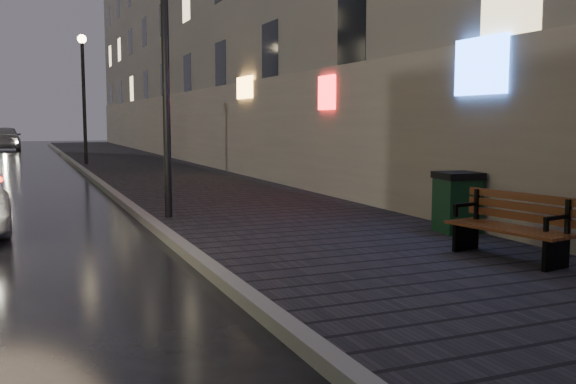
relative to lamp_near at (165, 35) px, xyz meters
name	(u,v)px	position (x,y,z in m)	size (l,w,h in m)	color
ground	(108,337)	(-1.85, -6.00, -3.49)	(120.00, 120.00, 0.00)	black
sidewalk	(140,166)	(2.05, 15.00, -3.41)	(4.60, 58.00, 0.15)	black
curb	(80,168)	(-0.35, 15.00, -3.41)	(0.20, 58.00, 0.15)	slate
building_near	(190,25)	(5.25, 19.00, 3.01)	(1.80, 50.00, 13.00)	#605B54
lamp_near	(165,35)	(0.00, 0.00, 0.00)	(0.36, 0.36, 5.28)	black
lamp_far	(83,83)	(0.00, 16.00, 0.00)	(0.36, 0.36, 5.28)	black
bench	(512,226)	(3.34, -5.32, -2.91)	(0.87, 1.76, 0.86)	black
trash_bin	(457,202)	(3.95, -3.40, -2.84)	(0.71, 0.71, 0.97)	black
car_far	(5,138)	(-3.39, 33.76, -2.68)	(1.91, 4.75, 1.62)	#96989E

